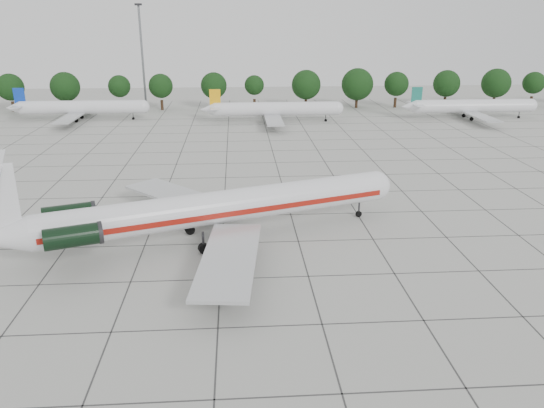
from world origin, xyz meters
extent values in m
plane|color=#AFAFA7|center=(0.00, 0.00, 0.00)|extent=(260.00, 260.00, 0.00)
cube|color=#383838|center=(0.00, 15.00, 0.01)|extent=(170.00, 170.00, 0.02)
cylinder|color=silver|center=(-7.74, 1.28, 3.63)|extent=(36.40, 15.44, 3.42)
sphere|color=silver|center=(9.89, 7.39, 3.63)|extent=(3.42, 3.42, 3.42)
cube|color=#9C170E|center=(-8.31, 2.92, 3.37)|extent=(34.32, 11.92, 0.57)
cube|color=#9C170E|center=(-7.18, -0.35, 3.37)|extent=(34.32, 11.92, 0.57)
cube|color=#B7BABC|center=(-13.24, 9.26, 2.23)|extent=(14.25, 14.49, 0.31)
cube|color=#B7BABC|center=(-7.14, -8.38, 2.23)|extent=(6.35, 15.96, 0.31)
cube|color=black|center=(-22.72, -1.43, 3.94)|extent=(2.60, 2.02, 0.26)
cylinder|color=black|center=(-22.95, -0.74, 3.94)|extent=(5.35, 3.49, 1.97)
cube|color=black|center=(-21.19, -5.84, 3.94)|extent=(2.60, 2.02, 0.26)
cylinder|color=black|center=(-20.95, -6.52, 3.94)|extent=(5.35, 3.49, 1.97)
cylinder|color=black|center=(7.94, 6.71, 0.99)|extent=(0.26, 0.26, 1.97)
cylinder|color=black|center=(7.94, 6.71, 0.36)|extent=(0.78, 0.51, 0.73)
cylinder|color=black|center=(-11.57, 2.82, 1.35)|extent=(0.32, 0.32, 1.87)
cylinder|color=black|center=(-11.57, 2.82, 0.52)|extent=(1.18, 0.93, 1.04)
cylinder|color=black|center=(-9.80, -2.28, 1.35)|extent=(0.32, 0.32, 1.87)
cylinder|color=black|center=(-9.80, -2.28, 0.52)|extent=(1.18, 0.93, 1.04)
cylinder|color=silver|center=(-40.99, 71.82, 3.00)|extent=(27.20, 3.00, 3.00)
cube|color=#B7BABC|center=(-41.99, 71.82, 1.80)|extent=(3.50, 27.20, 0.25)
cube|color=#0D35AE|center=(-54.43, 71.82, 5.60)|extent=(2.40, 0.25, 3.60)
cylinder|color=black|center=(-41.99, 74.02, 0.40)|extent=(0.80, 0.45, 0.80)
cylinder|color=black|center=(-41.99, 69.62, 0.40)|extent=(0.80, 0.45, 0.80)
cylinder|color=silver|center=(2.65, 66.61, 3.00)|extent=(27.20, 3.00, 3.00)
cube|color=#B7BABC|center=(1.65, 66.61, 1.80)|extent=(3.50, 27.20, 0.25)
cube|color=#F8AB0E|center=(-10.79, 66.61, 5.60)|extent=(2.40, 0.25, 3.60)
cylinder|color=black|center=(1.65, 68.81, 0.40)|extent=(0.80, 0.45, 0.80)
cylinder|color=black|center=(1.65, 64.41, 0.40)|extent=(0.80, 0.45, 0.80)
cylinder|color=silver|center=(48.10, 67.57, 3.00)|extent=(27.20, 3.00, 3.00)
cube|color=#B7BABC|center=(47.10, 67.57, 1.80)|extent=(3.50, 27.20, 0.25)
cube|color=#17695A|center=(34.66, 67.57, 5.60)|extent=(2.40, 0.25, 3.60)
cylinder|color=black|center=(47.10, 69.77, 0.40)|extent=(0.80, 0.45, 0.80)
cylinder|color=black|center=(47.10, 65.37, 0.40)|extent=(0.80, 0.45, 0.80)
cylinder|color=#332114|center=(-61.45, 85.00, 1.25)|extent=(0.70, 0.70, 2.50)
sphere|color=black|center=(-61.45, 85.00, 6.00)|extent=(6.57, 6.57, 6.57)
cylinder|color=#332114|center=(-48.26, 85.00, 1.25)|extent=(0.70, 0.70, 2.50)
sphere|color=black|center=(-48.26, 85.00, 6.00)|extent=(7.15, 7.15, 7.15)
cylinder|color=#332114|center=(-35.07, 85.00, 1.25)|extent=(0.70, 0.70, 2.50)
sphere|color=black|center=(-35.07, 85.00, 6.00)|extent=(5.43, 5.43, 5.43)
cylinder|color=#332114|center=(-24.88, 85.00, 1.25)|extent=(0.70, 0.70, 2.50)
sphere|color=black|center=(-24.88, 85.00, 6.00)|extent=(5.99, 5.99, 5.99)
cylinder|color=#332114|center=(-11.69, 85.00, 1.25)|extent=(0.70, 0.70, 2.50)
sphere|color=black|center=(-11.69, 85.00, 6.00)|extent=(6.50, 6.50, 6.50)
cylinder|color=#332114|center=(-1.50, 85.00, 1.25)|extent=(0.70, 0.70, 2.50)
sphere|color=black|center=(-1.50, 85.00, 6.00)|extent=(4.93, 4.93, 4.93)
cylinder|color=#332114|center=(11.69, 85.00, 1.25)|extent=(0.70, 0.70, 2.50)
sphere|color=black|center=(11.69, 85.00, 6.00)|extent=(7.40, 7.40, 7.40)
cylinder|color=#332114|center=(24.88, 85.00, 1.25)|extent=(0.70, 0.70, 2.50)
sphere|color=black|center=(24.88, 85.00, 6.00)|extent=(8.08, 8.08, 8.08)
cylinder|color=#332114|center=(35.07, 85.00, 1.25)|extent=(0.70, 0.70, 2.50)
sphere|color=black|center=(35.07, 85.00, 6.00)|extent=(6.17, 6.17, 6.17)
cylinder|color=#332114|center=(48.26, 85.00, 1.25)|extent=(0.70, 0.70, 2.50)
sphere|color=black|center=(48.26, 85.00, 6.00)|extent=(6.82, 6.82, 6.82)
cylinder|color=#332114|center=(61.45, 85.00, 1.25)|extent=(0.70, 0.70, 2.50)
sphere|color=black|center=(61.45, 85.00, 6.00)|extent=(7.44, 7.44, 7.44)
cylinder|color=#332114|center=(71.64, 85.00, 1.25)|extent=(0.70, 0.70, 2.50)
sphere|color=black|center=(71.64, 85.00, 6.00)|extent=(5.66, 5.66, 5.66)
cylinder|color=slate|center=(-30.00, 92.00, 12.50)|extent=(0.56, 0.56, 25.00)
cube|color=black|center=(-30.00, 92.00, 25.20)|extent=(1.60, 1.60, 0.50)
camera|label=1|loc=(-6.25, -50.99, 22.38)|focal=35.00mm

